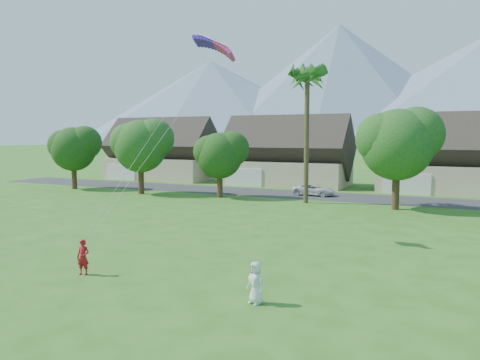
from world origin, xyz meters
The scene contains 10 objects.
ground centered at (0.00, 0.00, 0.00)m, with size 500.00×500.00×0.00m, color #2D6019.
street centered at (0.00, 34.00, 0.01)m, with size 90.00×7.00×0.01m, color #2D2D30.
kite_flyer centered at (-4.22, 2.53, 0.80)m, with size 0.59×0.38×1.61m, color #A7131B.
watcher centered at (4.18, 2.53, 0.79)m, with size 0.77×0.50×1.58m, color silver.
parked_car centered at (-2.85, 34.00, 0.60)m, with size 1.99×4.32×1.20m, color silver.
mountain_ridge centered at (10.40, 260.00, 29.07)m, with size 540.00×240.00×70.00m.
houses_row centered at (0.49, 42.99, 3.44)m, with size 72.75×8.19×8.86m.
tree_row centered at (-1.14, 27.92, 4.89)m, with size 62.27×6.67×8.45m.
fan_palm centered at (-2.00, 28.50, 11.80)m, with size 3.00×3.00×13.80m.
parafoil_kite centered at (-2.40, 11.72, 11.50)m, with size 2.69×1.06×0.50m.
Camera 1 is at (10.85, -12.94, 6.21)m, focal length 35.00 mm.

